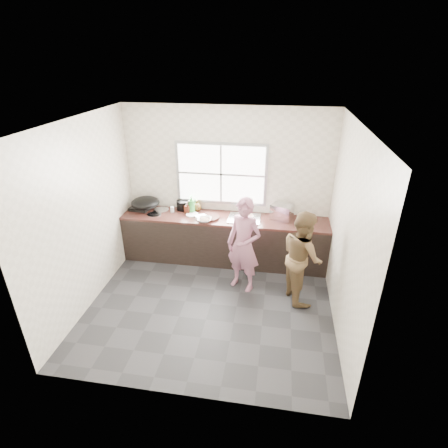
% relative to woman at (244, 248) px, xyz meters
% --- Properties ---
extents(floor, '(3.60, 3.20, 0.01)m').
position_rel_woman_xyz_m(floor, '(-0.43, -0.52, -0.73)').
color(floor, '#2A2A2C').
rests_on(floor, ground).
extents(ceiling, '(3.60, 3.20, 0.01)m').
position_rel_woman_xyz_m(ceiling, '(-0.43, -0.52, 1.98)').
color(ceiling, silver).
rests_on(ceiling, wall_back).
extents(wall_back, '(3.60, 0.01, 2.70)m').
position_rel_woman_xyz_m(wall_back, '(-0.43, 1.08, 0.63)').
color(wall_back, beige).
rests_on(wall_back, ground).
extents(wall_left, '(0.01, 3.20, 2.70)m').
position_rel_woman_xyz_m(wall_left, '(-2.24, -0.52, 0.63)').
color(wall_left, beige).
rests_on(wall_left, ground).
extents(wall_right, '(0.01, 3.20, 2.70)m').
position_rel_woman_xyz_m(wall_right, '(1.37, -0.52, 0.63)').
color(wall_right, silver).
rests_on(wall_right, ground).
extents(wall_front, '(3.60, 0.01, 2.70)m').
position_rel_woman_xyz_m(wall_front, '(-0.43, -2.13, 0.63)').
color(wall_front, beige).
rests_on(wall_front, ground).
extents(cabinet, '(3.60, 0.62, 0.82)m').
position_rel_woman_xyz_m(cabinet, '(-0.43, 0.77, -0.31)').
color(cabinet, black).
rests_on(cabinet, floor).
extents(countertop, '(3.60, 0.64, 0.04)m').
position_rel_woman_xyz_m(countertop, '(-0.43, 0.77, 0.12)').
color(countertop, '#3B1D18').
rests_on(countertop, cabinet).
extents(sink, '(0.55, 0.45, 0.02)m').
position_rel_woman_xyz_m(sink, '(-0.08, 0.77, 0.14)').
color(sink, silver).
rests_on(sink, countertop).
extents(faucet, '(0.02, 0.02, 0.30)m').
position_rel_woman_xyz_m(faucet, '(-0.08, 0.97, 0.29)').
color(faucet, silver).
rests_on(faucet, countertop).
extents(window_frame, '(1.60, 0.05, 1.10)m').
position_rel_woman_xyz_m(window_frame, '(-0.53, 1.07, 0.83)').
color(window_frame, '#9EA0A5').
rests_on(window_frame, wall_back).
extents(window_glazing, '(1.50, 0.01, 1.00)m').
position_rel_woman_xyz_m(window_glazing, '(-0.53, 1.04, 0.83)').
color(window_glazing, white).
rests_on(window_glazing, window_frame).
extents(woman, '(0.62, 0.53, 1.44)m').
position_rel_woman_xyz_m(woman, '(0.00, 0.00, 0.00)').
color(woman, '#AF6984').
rests_on(woman, floor).
extents(person_side, '(0.76, 0.85, 1.45)m').
position_rel_woman_xyz_m(person_side, '(0.88, -0.11, 0.00)').
color(person_side, brown).
rests_on(person_side, floor).
extents(cutting_board, '(0.46, 0.46, 0.04)m').
position_rel_woman_xyz_m(cutting_board, '(-0.68, 0.70, 0.16)').
color(cutting_board, black).
rests_on(cutting_board, countertop).
extents(cleaver, '(0.21, 0.20, 0.01)m').
position_rel_woman_xyz_m(cleaver, '(-0.83, 0.69, 0.18)').
color(cleaver, '#B9BDC1').
rests_on(cleaver, cutting_board).
extents(bowl_mince, '(0.26, 0.26, 0.06)m').
position_rel_woman_xyz_m(bowl_mince, '(-0.74, 0.56, 0.17)').
color(bowl_mince, silver).
rests_on(bowl_mince, countertop).
extents(bowl_crabs, '(0.23, 0.23, 0.06)m').
position_rel_woman_xyz_m(bowl_crabs, '(-0.03, 0.75, 0.17)').
color(bowl_crabs, white).
rests_on(bowl_crabs, countertop).
extents(bowl_held, '(0.24, 0.24, 0.06)m').
position_rel_woman_xyz_m(bowl_held, '(-0.08, 0.77, 0.17)').
color(bowl_held, silver).
rests_on(bowl_held, countertop).
extents(black_pot, '(0.25, 0.25, 0.17)m').
position_rel_woman_xyz_m(black_pot, '(-1.23, 1.00, 0.22)').
color(black_pot, black).
rests_on(black_pot, countertop).
extents(plate_food, '(0.23, 0.23, 0.02)m').
position_rel_woman_xyz_m(plate_food, '(-1.01, 0.78, 0.15)').
color(plate_food, white).
rests_on(plate_food, countertop).
extents(bottle_green, '(0.16, 0.16, 0.32)m').
position_rel_woman_xyz_m(bottle_green, '(-1.04, 0.89, 0.30)').
color(bottle_green, '#2C8733').
rests_on(bottle_green, countertop).
extents(bottle_brown_tall, '(0.11, 0.11, 0.19)m').
position_rel_woman_xyz_m(bottle_brown_tall, '(-1.11, 0.86, 0.23)').
color(bottle_brown_tall, '#4E2113').
rests_on(bottle_brown_tall, countertop).
extents(bottle_brown_short, '(0.17, 0.17, 0.19)m').
position_rel_woman_xyz_m(bottle_brown_short, '(-0.96, 0.98, 0.23)').
color(bottle_brown_short, '#4A3212').
rests_on(bottle_brown_short, countertop).
extents(glass_jar, '(0.08, 0.08, 0.10)m').
position_rel_woman_xyz_m(glass_jar, '(-1.39, 0.84, 0.19)').
color(glass_jar, white).
rests_on(glass_jar, countertop).
extents(burner, '(0.40, 0.40, 0.05)m').
position_rel_woman_xyz_m(burner, '(-2.00, 0.90, 0.17)').
color(burner, black).
rests_on(burner, countertop).
extents(wok, '(0.55, 0.55, 0.19)m').
position_rel_woman_xyz_m(wok, '(-1.88, 0.83, 0.29)').
color(wok, black).
rests_on(wok, burner).
extents(dish_rack, '(0.42, 0.36, 0.26)m').
position_rel_woman_xyz_m(dish_rack, '(0.55, 0.86, 0.27)').
color(dish_rack, silver).
rests_on(dish_rack, countertop).
extents(pot_lid_left, '(0.27, 0.27, 0.01)m').
position_rel_woman_xyz_m(pot_lid_left, '(-1.67, 0.68, 0.15)').
color(pot_lid_left, '#B5B7BC').
rests_on(pot_lid_left, countertop).
extents(pot_lid_right, '(0.35, 0.35, 0.01)m').
position_rel_woman_xyz_m(pot_lid_right, '(-1.62, 0.89, 0.15)').
color(pot_lid_right, silver).
rests_on(pot_lid_right, countertop).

